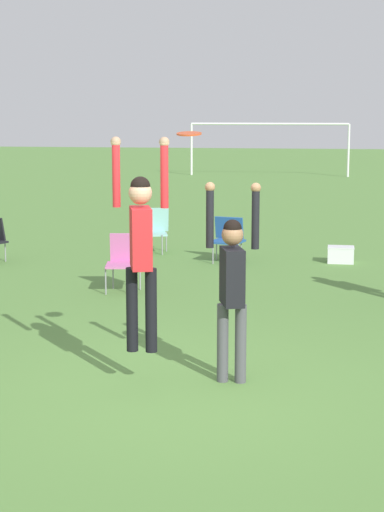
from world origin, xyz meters
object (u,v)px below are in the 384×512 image
(person_defending, at_px, (232,278))
(frisbee, at_px, (189,134))
(cooler_box, at_px, (341,255))
(camping_chair_3, at_px, (125,258))
(camping_chair_1, at_px, (228,236))
(camping_chair_2, at_px, (155,228))
(person_jumping, at_px, (141,239))

(person_defending, relative_size, frisbee, 8.38)
(cooler_box, bearing_deg, camping_chair_3, -136.56)
(person_defending, relative_size, camping_chair_1, 2.52)
(camping_chair_1, bearing_deg, person_defending, 111.20)
(frisbee, distance_m, camping_chair_1, 7.83)
(camping_chair_1, height_order, camping_chair_2, camping_chair_2)
(frisbee, relative_size, camping_chair_3, 0.28)
(person_defending, distance_m, camping_chair_1, 7.41)
(frisbee, distance_m, camping_chair_2, 8.87)
(camping_chair_1, bearing_deg, cooler_box, -161.03)
(person_defending, distance_m, camping_chair_3, 4.91)
(person_jumping, distance_m, frisbee, 1.16)
(camping_chair_3, bearing_deg, frisbee, 101.29)
(frisbee, relative_size, cooler_box, 0.51)
(person_jumping, bearing_deg, cooler_box, -32.01)
(camping_chair_1, bearing_deg, person_jumping, 104.22)
(camping_chair_3, bearing_deg, cooler_box, -147.32)
(person_jumping, distance_m, person_defending, 1.03)
(camping_chair_1, xyz_separation_m, camping_chair_2, (-1.59, 0.83, 0.02))
(cooler_box, bearing_deg, camping_chair_2, 170.36)
(frisbee, xyz_separation_m, camping_chair_2, (-2.17, 8.35, -2.09))
(frisbee, bearing_deg, camping_chair_2, 104.56)
(cooler_box, bearing_deg, person_defending, -98.51)
(camping_chair_2, bearing_deg, frisbee, 86.35)
(person_jumping, relative_size, frisbee, 8.76)
(person_jumping, distance_m, camping_chair_1, 7.68)
(camping_chair_1, bearing_deg, camping_chair_2, -14.08)
(person_jumping, xyz_separation_m, camping_chair_1, (-0.10, 7.60, -1.06))
(person_defending, distance_m, cooler_box, 7.67)
(frisbee, bearing_deg, cooler_box, 78.71)
(person_defending, distance_m, frisbee, 1.54)
(person_defending, xyz_separation_m, camping_chair_3, (-2.25, 4.33, -0.58))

